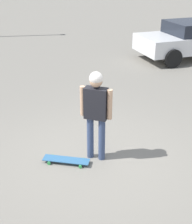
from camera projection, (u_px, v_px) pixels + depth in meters
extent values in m
plane|color=gray|center=(96.00, 157.00, 6.26)|extent=(220.00, 220.00, 0.00)
cylinder|color=#38476B|center=(90.00, 137.00, 6.10)|extent=(0.13, 0.13, 0.88)
cylinder|color=#38476B|center=(102.00, 139.00, 6.03)|extent=(0.13, 0.13, 0.88)
cube|color=black|center=(96.00, 103.00, 5.74)|extent=(0.40, 0.47, 0.61)
cylinder|color=tan|center=(83.00, 101.00, 5.81)|extent=(0.10, 0.10, 0.58)
cylinder|color=tan|center=(110.00, 105.00, 5.66)|extent=(0.10, 0.10, 0.58)
sphere|color=tan|center=(96.00, 81.00, 5.55)|extent=(0.24, 0.24, 0.24)
sphere|color=silver|center=(96.00, 79.00, 5.54)|extent=(0.25, 0.25, 0.25)
cube|color=#336693|center=(66.00, 160.00, 6.06)|extent=(0.76, 0.83, 0.01)
cylinder|color=green|center=(49.00, 163.00, 6.02)|extent=(0.07, 0.07, 0.06)
cylinder|color=green|center=(53.00, 156.00, 6.24)|extent=(0.07, 0.07, 0.06)
cylinder|color=green|center=(80.00, 167.00, 5.92)|extent=(0.07, 0.07, 0.06)
cylinder|color=green|center=(83.00, 159.00, 6.14)|extent=(0.07, 0.07, 0.06)
cube|color=silver|center=(188.00, 42.00, 12.54)|extent=(4.44, 3.11, 0.63)
cube|color=#1E232D|center=(192.00, 28.00, 12.33)|extent=(2.27, 2.20, 0.49)
cylinder|color=black|center=(173.00, 58.00, 11.50)|extent=(0.72, 0.42, 0.69)
cylinder|color=black|center=(149.00, 47.00, 13.11)|extent=(0.72, 0.42, 0.69)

